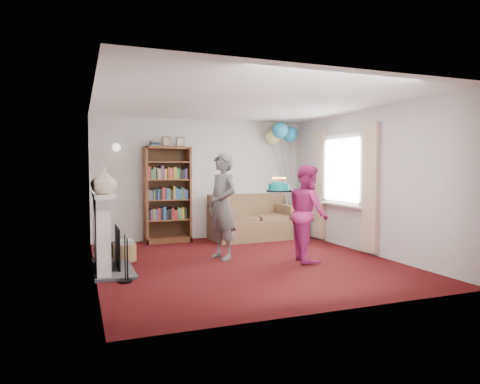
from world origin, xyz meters
name	(u,v)px	position (x,y,z in m)	size (l,w,h in m)	color
ground	(245,262)	(0.00, 0.00, 0.00)	(5.00, 5.00, 0.00)	#34070B
wall_back	(202,179)	(0.00, 2.51, 1.25)	(4.50, 0.02, 2.50)	silver
wall_left	(93,185)	(-2.26, 0.00, 1.25)	(0.02, 5.00, 2.50)	silver
wall_right	(365,181)	(2.26, 0.00, 1.25)	(0.02, 5.00, 2.50)	silver
ceiling	(245,102)	(0.00, 0.00, 2.50)	(4.50, 5.00, 0.01)	white
fireplace	(106,235)	(-2.09, 0.19, 0.51)	(0.55, 1.80, 1.12)	#3F3F42
window_bay	(343,183)	(2.21, 0.60, 1.20)	(0.14, 2.02, 2.20)	white
wall_sconce	(116,148)	(-1.75, 2.36, 1.88)	(0.16, 0.23, 0.16)	gold
bookcase	(167,195)	(-0.78, 2.30, 0.93)	(0.90, 0.42, 2.11)	#472B14
sofa	(252,222)	(0.97, 2.07, 0.35)	(1.75, 0.92, 0.92)	brown
wicker_basket	(125,251)	(-1.77, 0.77, 0.15)	(0.37, 0.37, 0.33)	olive
person_striped	(222,206)	(-0.26, 0.36, 0.87)	(0.63, 0.41, 1.73)	black
person_magenta	(308,213)	(0.97, -0.27, 0.77)	(0.75, 0.59, 1.55)	#B12369
birthday_cake	(279,187)	(0.53, -0.11, 1.18)	(0.40, 0.40, 0.22)	black
balloons	(281,134)	(1.66, 2.14, 2.22)	(0.67, 0.73, 1.78)	#3F3F3F
mantel_vase	(104,181)	(-2.12, -0.15, 1.31)	(0.35, 0.35, 0.36)	beige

